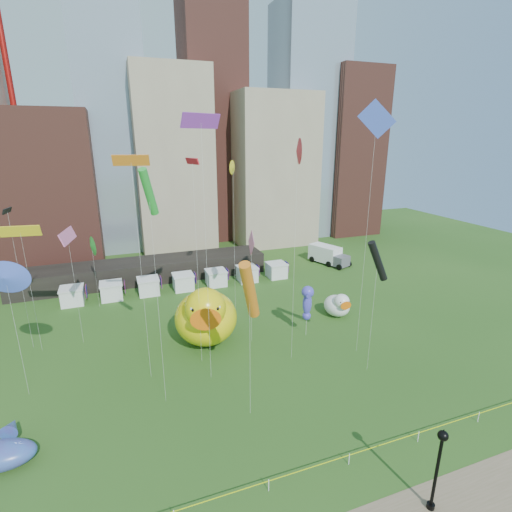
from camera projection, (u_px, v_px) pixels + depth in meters
name	position (u px, v px, depth m)	size (l,w,h in m)	color
ground	(269.00, 491.00, 24.68)	(160.00, 160.00, 0.00)	#254F18
skyline	(161.00, 138.00, 73.73)	(101.00, 23.00, 68.00)	brown
crane_right	(293.00, 7.00, 78.32)	(23.00, 1.00, 76.00)	red
pavilion	(145.00, 270.00, 60.48)	(38.00, 6.00, 3.20)	black
vendor_tents	(183.00, 282.00, 56.92)	(33.24, 2.80, 2.40)	white
caution_tape	(269.00, 482.00, 24.48)	(50.00, 0.06, 0.90)	white
big_duck	(206.00, 315.00, 41.48)	(8.36, 10.01, 7.17)	yellow
small_duck	(338.00, 305.00, 48.35)	(3.37, 4.38, 3.30)	white
seahorse_green	(202.00, 304.00, 41.88)	(1.56, 1.92, 6.08)	silver
seahorse_purple	(308.00, 300.00, 42.71)	(1.80, 2.01, 6.06)	silver
whale_inflatable	(0.00, 453.00, 26.39)	(4.97, 6.10, 2.08)	#4D328A
lamppost	(438.00, 461.00, 22.47)	(0.61, 0.61, 5.87)	black
box_truck	(328.00, 255.00, 68.46)	(5.12, 7.87, 3.15)	white
kite_0	(298.00, 152.00, 33.48)	(1.00, 2.23, 21.65)	silver
kite_1	(68.00, 236.00, 38.93)	(1.32, 4.12, 12.74)	silver
kite_2	(8.00, 213.00, 37.18)	(0.62, 1.68, 15.17)	silver
kite_3	(149.00, 192.00, 27.85)	(1.58, 2.18, 19.73)	silver
kite_4	(20.00, 232.00, 37.14)	(3.73, 1.02, 13.57)	silver
kite_5	(5.00, 278.00, 30.71)	(2.64, 1.35, 12.32)	silver
kite_6	(250.00, 291.00, 28.36)	(2.53, 2.92, 13.45)	silver
kite_7	(201.00, 123.00, 29.57)	(3.52, 2.25, 23.47)	silver
kite_8	(193.00, 166.00, 33.34)	(0.95, 1.76, 19.99)	silver
kite_9	(251.00, 244.00, 39.51)	(0.38, 2.84, 12.75)	silver
kite_10	(378.00, 261.00, 34.25)	(2.31, 0.81, 13.08)	silver
kite_11	(92.00, 246.00, 48.78)	(0.85, 2.39, 9.65)	silver
kite_12	(233.00, 168.00, 43.71)	(1.01, 1.47, 19.20)	silver
kite_13	(376.00, 124.00, 34.12)	(2.69, 2.11, 24.93)	silver
kite_14	(131.00, 162.00, 30.58)	(2.90, 1.08, 20.38)	silver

